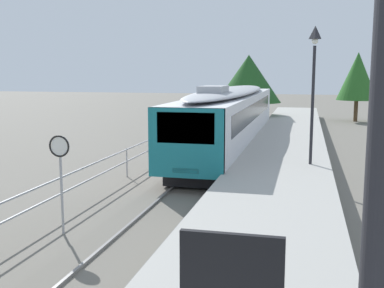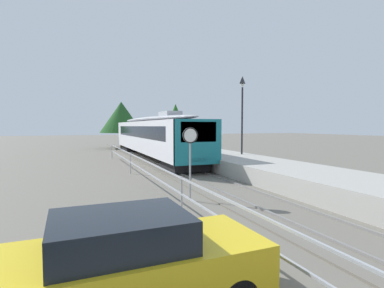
% 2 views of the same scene
% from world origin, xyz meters
% --- Properties ---
extents(ground_plane, '(160.00, 160.00, 0.00)m').
position_xyz_m(ground_plane, '(-3.00, 22.00, 0.00)').
color(ground_plane, '#6B665B').
extents(track_rails, '(3.20, 60.00, 0.14)m').
position_xyz_m(track_rails, '(0.00, 22.00, 0.03)').
color(track_rails, '#6B665B').
rests_on(track_rails, ground).
extents(commuter_train, '(2.82, 20.89, 3.74)m').
position_xyz_m(commuter_train, '(0.00, 28.69, 2.15)').
color(commuter_train, silver).
rests_on(commuter_train, track_rails).
extents(station_platform, '(3.90, 60.00, 0.90)m').
position_xyz_m(station_platform, '(3.25, 22.00, 0.45)').
color(station_platform, '#A8A59E').
rests_on(station_platform, ground).
extents(platform_lamp_mid_platform, '(0.34, 0.34, 5.35)m').
position_xyz_m(platform_lamp_mid_platform, '(4.41, 21.08, 4.62)').
color(platform_lamp_mid_platform, '#232328').
rests_on(platform_lamp_mid_platform, station_platform).
extents(speed_limit_sign, '(0.61, 0.10, 2.81)m').
position_xyz_m(speed_limit_sign, '(-2.35, 13.65, 2.12)').
color(speed_limit_sign, '#9EA0A5').
rests_on(speed_limit_sign, ground).
extents(carpark_fence, '(0.06, 36.06, 1.25)m').
position_xyz_m(carpark_fence, '(-3.30, 12.00, 0.91)').
color(carpark_fence, '#9EA0A5').
rests_on(carpark_fence, ground).
extents(parked_hatchback_yellow, '(4.03, 1.84, 1.53)m').
position_xyz_m(parked_hatchback_yellow, '(-5.66, 7.62, 0.79)').
color(parked_hatchback_yellow, gold).
rests_on(parked_hatchback_yellow, ground).
extents(tree_behind_carpark, '(5.48, 5.48, 5.94)m').
position_xyz_m(tree_behind_carpark, '(-0.61, 42.14, 3.96)').
color(tree_behind_carpark, brown).
rests_on(tree_behind_carpark, ground).
extents(tree_behind_station_far, '(3.65, 3.65, 6.31)m').
position_xyz_m(tree_behind_station_far, '(8.63, 47.92, 4.13)').
color(tree_behind_station_far, brown).
rests_on(tree_behind_station_far, ground).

